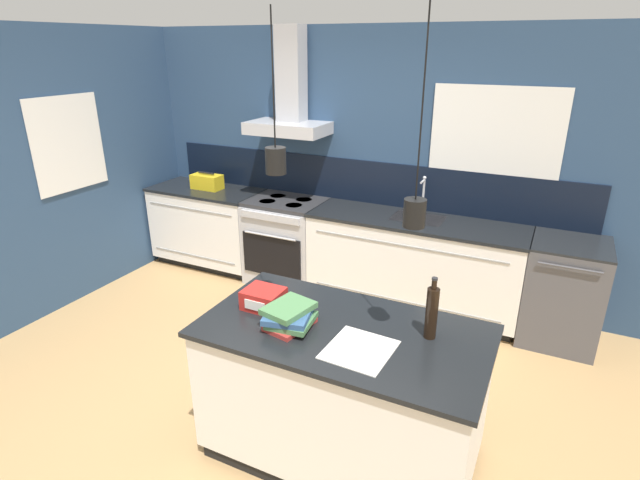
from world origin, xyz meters
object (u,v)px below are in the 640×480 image
Objects in this scene: book_stack at (290,316)px; dishwasher at (563,292)px; yellow_toolbox at (207,182)px; bottle_on_island at (432,312)px; red_supply_box at (264,299)px; oven_range at (287,241)px.

dishwasher is at bearing 55.84° from book_stack.
book_stack reaches higher than dishwasher.
yellow_toolbox is (-2.25, 2.14, 0.02)m from book_stack.
bottle_on_island is 1.02m from red_supply_box.
yellow_toolbox is at bearing 134.72° from red_supply_box.
book_stack reaches higher than oven_range.
red_supply_box is at bearing -45.28° from yellow_toolbox.
book_stack is at bearing -25.39° from red_supply_box.
bottle_on_island is at bearing 17.35° from book_stack.
book_stack is 1.41× the size of red_supply_box.
book_stack is at bearing -162.65° from bottle_on_island.
red_supply_box is 2.85m from yellow_toolbox.
dishwasher is 2.68× the size of yellow_toolbox.
oven_range is 2.53m from book_stack.
oven_range is 2.68× the size of yellow_toolbox.
book_stack is 0.98× the size of yellow_toolbox.
bottle_on_island reaches higher than oven_range.
book_stack is (-0.76, -0.24, -0.09)m from bottle_on_island.
red_supply_box is (-0.25, 0.12, -0.00)m from book_stack.
red_supply_box is at bearing 154.61° from book_stack.
bottle_on_island is (2.00, -1.90, 0.61)m from oven_range.
bottle_on_island reaches higher than book_stack.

